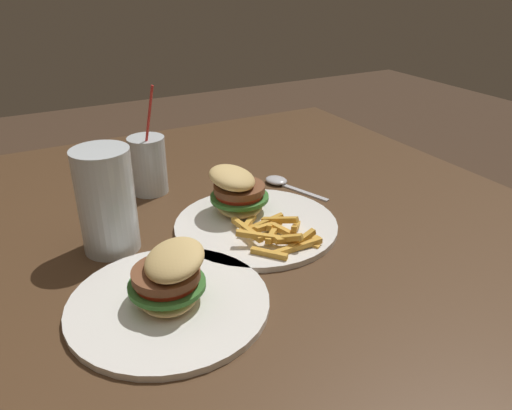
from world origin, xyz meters
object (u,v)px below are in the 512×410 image
(beer_glass, at_px, (107,204))
(spoon, at_px, (279,182))
(meal_plate_near, at_px, (249,210))
(juice_glass, at_px, (148,167))
(meal_plate_far, at_px, (169,291))

(beer_glass, height_order, spoon, beer_glass)
(meal_plate_near, height_order, juice_glass, juice_glass)
(beer_glass, xyz_separation_m, juice_glass, (0.18, -0.12, -0.03))
(beer_glass, distance_m, juice_glass, 0.22)
(juice_glass, relative_size, spoon, 1.42)
(beer_glass, relative_size, spoon, 1.10)
(meal_plate_near, xyz_separation_m, juice_glass, (0.21, 0.11, 0.03))
(beer_glass, xyz_separation_m, meal_plate_far, (-0.19, -0.03, -0.05))
(juice_glass, height_order, meal_plate_far, juice_glass)
(juice_glass, xyz_separation_m, meal_plate_far, (-0.37, 0.09, -0.03))
(beer_glass, bearing_deg, spoon, -76.30)
(meal_plate_near, xyz_separation_m, beer_glass, (0.03, 0.23, 0.05))
(beer_glass, height_order, meal_plate_far, beer_glass)
(juice_glass, distance_m, spoon, 0.27)
(beer_glass, bearing_deg, meal_plate_near, -97.58)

